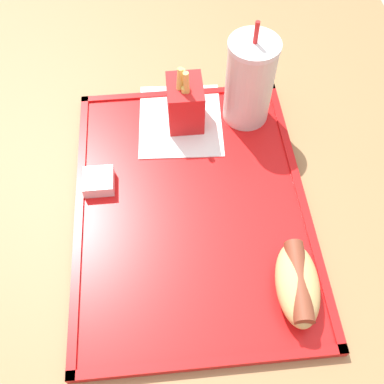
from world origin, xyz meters
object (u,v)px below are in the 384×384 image
(soda_cup, at_px, (250,82))
(sauce_cup_mayo, at_px, (99,181))
(fries_carton, at_px, (186,103))
(hot_dog_far, at_px, (298,283))

(soda_cup, distance_m, sauce_cup_mayo, 0.28)
(soda_cup, height_order, sauce_cup_mayo, soda_cup)
(soda_cup, bearing_deg, fries_carton, -87.65)
(soda_cup, relative_size, fries_carton, 1.55)
(soda_cup, height_order, fries_carton, soda_cup)
(soda_cup, bearing_deg, sauce_cup_mayo, -63.14)
(fries_carton, bearing_deg, hot_dog_far, 20.50)
(hot_dog_far, relative_size, fries_carton, 1.02)
(fries_carton, bearing_deg, soda_cup, 92.35)
(soda_cup, relative_size, hot_dog_far, 1.52)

